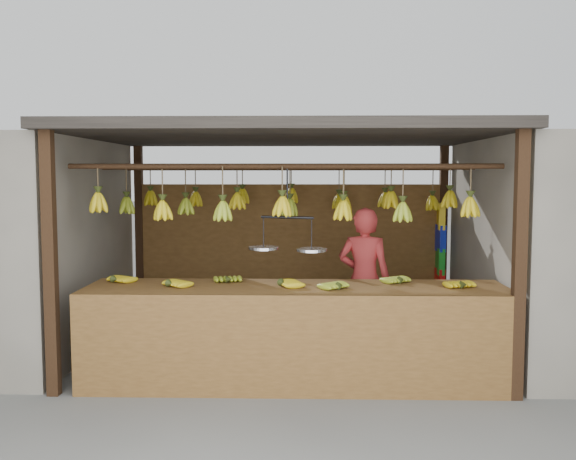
{
  "coord_description": "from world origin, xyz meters",
  "views": [
    {
      "loc": [
        0.18,
        -6.91,
        1.92
      ],
      "look_at": [
        0.0,
        0.3,
        1.3
      ],
      "focal_mm": 40.0,
      "sensor_mm": 36.0,
      "label": 1
    }
  ],
  "objects": [
    {
      "name": "stall",
      "position": [
        0.0,
        0.33,
        1.97
      ],
      "size": [
        4.3,
        3.3,
        2.4
      ],
      "color": "black",
      "rests_on": "ground"
    },
    {
      "name": "ground",
      "position": [
        0.0,
        0.0,
        0.0
      ],
      "size": [
        80.0,
        80.0,
        0.0
      ],
      "primitive_type": "plane",
      "color": "#5B5B57"
    },
    {
      "name": "bag_bundles",
      "position": [
        1.94,
        1.35,
        0.96
      ],
      "size": [
        0.08,
        0.26,
        1.19
      ],
      "color": "yellow",
      "rests_on": "ground"
    },
    {
      "name": "counter",
      "position": [
        0.11,
        -1.24,
        0.72
      ],
      "size": [
        3.86,
        0.88,
        0.96
      ],
      "color": "brown",
      "rests_on": "ground"
    },
    {
      "name": "vendor",
      "position": [
        0.84,
        -0.02,
        0.79
      ],
      "size": [
        0.66,
        0.52,
        1.57
      ],
      "primitive_type": "imported",
      "rotation": [
        0.0,
        0.0,
        2.86
      ],
      "color": "#BF3333",
      "rests_on": "ground"
    },
    {
      "name": "balance_scale",
      "position": [
        0.03,
        -1.0,
        1.27
      ],
      "size": [
        0.72,
        0.41,
        0.78
      ],
      "color": "black",
      "rests_on": "ground"
    },
    {
      "name": "hanging_bananas",
      "position": [
        0.01,
        -0.0,
        1.62
      ],
      "size": [
        3.64,
        2.24,
        0.38
      ],
      "color": "gold",
      "rests_on": "ground"
    }
  ]
}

